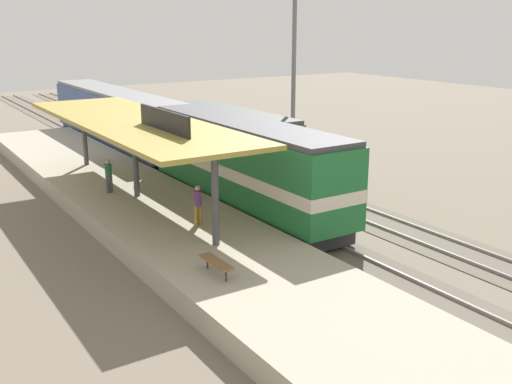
% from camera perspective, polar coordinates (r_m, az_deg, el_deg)
% --- Properties ---
extents(ground_plane, '(120.00, 120.00, 0.00)m').
position_cam_1_polar(ground_plane, '(33.26, -0.62, -0.11)').
color(ground_plane, '#706656').
extents(track_near, '(3.20, 110.00, 0.16)m').
position_cam_1_polar(track_near, '(32.27, -3.62, -0.59)').
color(track_near, '#5F5649').
rests_on(track_near, ground).
extents(track_far, '(3.20, 110.00, 0.16)m').
position_cam_1_polar(track_far, '(34.66, 3.02, 0.59)').
color(track_far, '#5F5649').
rests_on(track_far, ground).
extents(platform, '(6.00, 44.00, 0.90)m').
position_cam_1_polar(platform, '(30.27, -11.24, -1.16)').
color(platform, '#A89E89').
rests_on(platform, ground).
extents(station_canopy, '(5.20, 18.00, 4.70)m').
position_cam_1_polar(station_canopy, '(29.27, -11.60, 6.45)').
color(station_canopy, '#47474C').
rests_on(station_canopy, platform).
extents(platform_bench, '(0.44, 1.70, 0.50)m').
position_cam_1_polar(platform_bench, '(20.40, -3.82, -6.74)').
color(platform_bench, '#333338').
rests_on(platform_bench, platform).
extents(locomotive, '(2.93, 14.43, 4.44)m').
position_cam_1_polar(locomotive, '(29.43, -1.13, 2.61)').
color(locomotive, '#28282D').
rests_on(locomotive, track_near).
extents(passenger_carriage_single, '(2.90, 20.00, 4.24)m').
position_cam_1_polar(passenger_carriage_single, '(45.47, -13.28, 6.82)').
color(passenger_carriage_single, '#28282D').
rests_on(passenger_carriage_single, track_near).
extents(freight_car, '(2.80, 12.00, 3.54)m').
position_cam_1_polar(freight_car, '(39.24, -2.23, 5.33)').
color(freight_car, '#28282D').
rests_on(freight_car, track_far).
extents(light_mast, '(1.10, 1.10, 11.70)m').
position_cam_1_polar(light_mast, '(38.47, 3.69, 14.73)').
color(light_mast, slate).
rests_on(light_mast, ground).
extents(person_waiting, '(0.34, 0.34, 1.71)m').
position_cam_1_polar(person_waiting, '(25.25, -5.58, -1.04)').
color(person_waiting, olive).
rests_on(person_waiting, platform).
extents(person_walking, '(0.34, 0.34, 1.71)m').
position_cam_1_polar(person_walking, '(30.75, -13.91, 1.65)').
color(person_walking, '#4C4C51').
rests_on(person_walking, platform).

